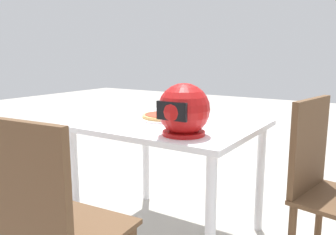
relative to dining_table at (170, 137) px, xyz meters
The scene contains 7 objects.
ground_plane 0.62m from the dining_table, ahead, with size 14.00×14.00×0.00m, color #B2ADA3.
dining_table is the anchor object (origin of this frame).
pizza_plate 0.14m from the dining_table, 42.96° to the right, with size 0.33×0.33×0.01m, color white.
pizza 0.15m from the dining_table, 43.42° to the right, with size 0.29×0.29×0.05m.
motorcycle_helmet 0.40m from the dining_table, 133.92° to the left, with size 0.26×0.26×0.26m.
chair_side 0.87m from the dining_table, behind, with size 0.47×0.47×0.90m.
chair_far 0.97m from the dining_table, 96.23° to the left, with size 0.43×0.43×0.90m.
Camera 1 is at (-1.07, 1.69, 1.10)m, focal length 37.02 mm.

